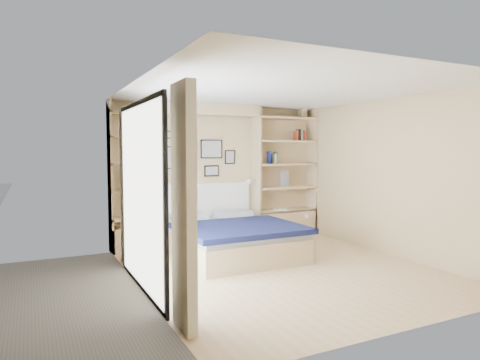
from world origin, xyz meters
name	(u,v)px	position (x,y,z in m)	size (l,w,h in m)	color
ground	(282,270)	(0.00, 0.00, 0.00)	(4.50, 4.50, 0.00)	tan
room_shell	(215,186)	(-0.39, 1.52, 1.08)	(4.50, 4.50, 4.50)	tan
bed	(230,237)	(-0.29, 1.11, 0.28)	(1.81, 2.25, 1.07)	tan
photo_gallery	(196,154)	(-0.45, 2.22, 1.60)	(1.48, 0.02, 0.82)	black
reading_lamps	(209,183)	(-0.30, 2.00, 1.10)	(1.92, 0.12, 0.15)	silver
shelf_decor	(275,150)	(1.10, 2.07, 1.69)	(3.56, 0.23, 2.03)	navy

